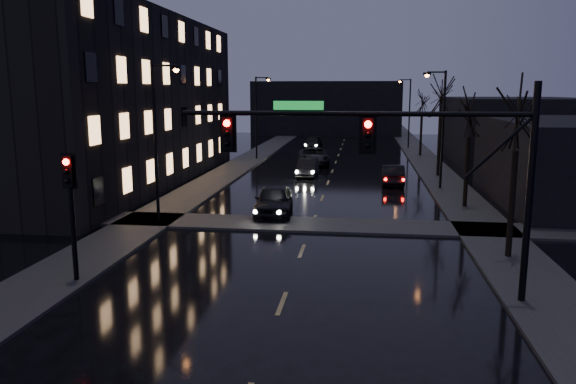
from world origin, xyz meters
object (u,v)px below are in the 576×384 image
(oncoming_car_b, at_px, (308,168))
(oncoming_car_d, at_px, (313,143))
(oncoming_car_a, at_px, (274,200))
(lead_car, at_px, (393,175))
(oncoming_car_c, at_px, (314,156))

(oncoming_car_b, bearing_deg, oncoming_car_d, 94.69)
(oncoming_car_a, xyz_separation_m, lead_car, (6.95, 11.15, -0.11))
(oncoming_car_a, xyz_separation_m, oncoming_car_c, (0.37, 21.24, -0.05))
(oncoming_car_c, bearing_deg, oncoming_car_a, -98.91)
(oncoming_car_d, bearing_deg, oncoming_car_a, -84.28)
(oncoming_car_d, bearing_deg, oncoming_car_c, -80.30)
(oncoming_car_c, bearing_deg, oncoming_car_b, -97.19)
(oncoming_car_a, height_order, oncoming_car_d, oncoming_car_a)
(oncoming_car_a, height_order, lead_car, oncoming_car_a)
(oncoming_car_b, bearing_deg, oncoming_car_c, 91.43)
(oncoming_car_b, bearing_deg, lead_car, -24.81)
(oncoming_car_c, height_order, lead_car, oncoming_car_c)
(oncoming_car_c, bearing_deg, lead_car, -64.82)
(oncoming_car_b, relative_size, oncoming_car_d, 0.92)
(oncoming_car_c, relative_size, lead_car, 1.28)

